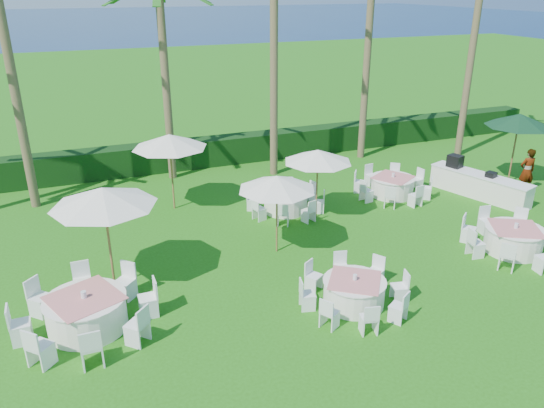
{
  "coord_description": "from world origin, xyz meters",
  "views": [
    {
      "loc": [
        -6.14,
        -10.25,
        7.61
      ],
      "look_at": [
        -0.64,
        3.75,
        1.3
      ],
      "focal_mm": 35.0,
      "sensor_mm": 36.0,
      "label": 1
    }
  ],
  "objects": [
    {
      "name": "banquet_table_c",
      "position": [
        5.98,
        0.49,
        0.4
      ],
      "size": [
        3.06,
        3.06,
        0.93
      ],
      "color": "white",
      "rests_on": "ground"
    },
    {
      "name": "hedge",
      "position": [
        0.0,
        12.0,
        0.6
      ],
      "size": [
        34.0,
        1.0,
        1.2
      ],
      "primitive_type": "cube",
      "color": "black",
      "rests_on": "ground"
    },
    {
      "name": "palm_e",
      "position": [
        10.98,
        9.07,
        5.94
      ],
      "size": [
        4.24,
        4.37,
        10.92
      ],
      "color": "brown",
      "rests_on": "ground"
    },
    {
      "name": "palm_b",
      "position": [
        -2.32,
        10.9,
        4.36
      ],
      "size": [
        4.29,
        4.35,
        7.84
      ],
      "color": "brown",
      "rests_on": "ground"
    },
    {
      "name": "palm_a",
      "position": [
        -7.66,
        9.66,
        5.8
      ],
      "size": [
        4.27,
        4.36,
        10.66
      ],
      "color": "brown",
      "rests_on": "ground"
    },
    {
      "name": "ground",
      "position": [
        0.0,
        0.0,
        0.0
      ],
      "size": [
        120.0,
        120.0,
        0.0
      ],
      "primitive_type": "plane",
      "color": "#225F10",
      "rests_on": "ground"
    },
    {
      "name": "umbrella_a",
      "position": [
        -5.58,
        2.89,
        2.59
      ],
      "size": [
        2.72,
        2.72,
        2.84
      ],
      "color": "brown",
      "rests_on": "ground"
    },
    {
      "name": "umbrella_c",
      "position": [
        -2.95,
        7.57,
        2.53
      ],
      "size": [
        2.62,
        2.62,
        2.77
      ],
      "color": "brown",
      "rests_on": "ground"
    },
    {
      "name": "banquet_table_e",
      "position": [
        0.72,
        5.88,
        0.37
      ],
      "size": [
        2.75,
        2.75,
        0.86
      ],
      "color": "white",
      "rests_on": "ground"
    },
    {
      "name": "umbrella_green",
      "position": [
        10.3,
        5.15,
        2.63
      ],
      "size": [
        2.56,
        2.56,
        2.89
      ],
      "color": "brown",
      "rests_on": "ground"
    },
    {
      "name": "banquet_table_a",
      "position": [
        -6.36,
        1.14,
        0.44
      ],
      "size": [
        3.31,
        3.31,
        1.0
      ],
      "color": "white",
      "rests_on": "ground"
    },
    {
      "name": "banquet_table_b",
      "position": [
        0.01,
        -0.29,
        0.37
      ],
      "size": [
        2.79,
        2.79,
        0.86
      ],
      "color": "white",
      "rests_on": "ground"
    },
    {
      "name": "buffet_table",
      "position": [
        8.13,
        4.48,
        0.48
      ],
      "size": [
        2.03,
        3.93,
        1.38
      ],
      "color": "white",
      "rests_on": "ground"
    },
    {
      "name": "palm_d",
      "position": [
        6.51,
        10.48,
        5.03
      ],
      "size": [
        4.4,
        4.16,
        9.14
      ],
      "color": "brown",
      "rests_on": "ground"
    },
    {
      "name": "banquet_table_f",
      "position": [
        5.14,
        5.78,
        0.39
      ],
      "size": [
        2.93,
        2.93,
        0.89
      ],
      "color": "white",
      "rests_on": "ground"
    },
    {
      "name": "staff_person",
      "position": [
        10.07,
        4.11,
        0.89
      ],
      "size": [
        0.71,
        0.53,
        1.79
      ],
      "primitive_type": "imported",
      "rotation": [
        0.0,
        0.0,
        2.97
      ],
      "color": "gray",
      "rests_on": "ground"
    },
    {
      "name": "ocean",
      "position": [
        0.0,
        102.0,
        0.0
      ],
      "size": [
        260.0,
        260.0,
        0.0
      ],
      "primitive_type": "plane",
      "color": "#082150",
      "rests_on": "ground"
    },
    {
      "name": "palm_c",
      "position": [
        1.81,
        9.77,
        5.96
      ],
      "size": [
        4.41,
        4.03,
        10.96
      ],
      "color": "brown",
      "rests_on": "ground"
    },
    {
      "name": "umbrella_b",
      "position": [
        -0.73,
        3.12,
        2.23
      ],
      "size": [
        2.33,
        2.33,
        2.45
      ],
      "color": "brown",
      "rests_on": "ground"
    },
    {
      "name": "umbrella_d",
      "position": [
        1.51,
        4.99,
        2.24
      ],
      "size": [
        2.34,
        2.34,
        2.45
      ],
      "color": "brown",
      "rests_on": "ground"
    }
  ]
}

